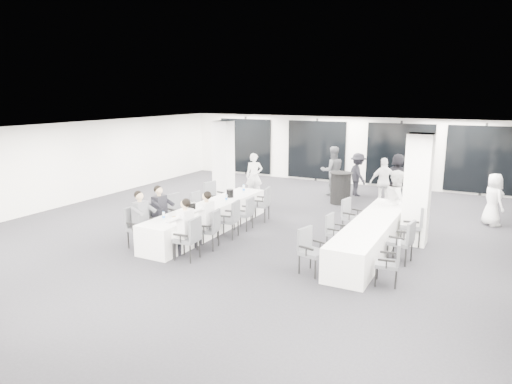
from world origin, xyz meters
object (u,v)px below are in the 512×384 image
at_px(chair_side_right_mid, 404,239).
at_px(standing_guest_g, 219,163).
at_px(chair_main_right_far, 263,202).
at_px(chair_main_left_mid, 177,210).
at_px(ice_bucket_near, 192,207).
at_px(standing_guest_c, 358,172).
at_px(banquet_table_side, 372,236).
at_px(cocktail_table, 341,188).
at_px(chair_main_left_fourth, 199,205).
at_px(ice_bucket_far, 230,193).
at_px(banquet_table_main, 209,218).
at_px(chair_main_right_second, 211,227).
at_px(chair_main_left_far, 214,196).
at_px(standing_guest_h, 397,196).
at_px(chair_main_right_mid, 231,217).
at_px(standing_guest_f, 398,173).
at_px(chair_side_right_far, 414,223).
at_px(standing_guest_e, 494,196).
at_px(chair_side_left_far, 351,214).
at_px(chair_main_left_second, 157,218).
at_px(chair_main_right_near, 190,236).
at_px(standing_guest_b, 333,168).
at_px(chair_side_left_near, 310,248).
at_px(standing_guest_a, 254,173).
at_px(standing_guest_d, 384,179).
at_px(chair_side_right_near, 391,260).
at_px(chair_side_left_mid, 334,230).
at_px(chair_main_right_fourth, 246,211).

xyz_separation_m(chair_side_right_mid, standing_guest_g, (-8.46, 5.72, 0.38)).
height_order(chair_main_right_far, standing_guest_g, standing_guest_g).
relative_size(chair_main_left_mid, ice_bucket_near, 4.14).
relative_size(standing_guest_c, standing_guest_g, 0.96).
relative_size(banquet_table_side, cocktail_table, 4.59).
bearing_deg(chair_main_left_fourth, ice_bucket_far, 114.63).
relative_size(banquet_table_main, chair_main_right_second, 5.14).
bearing_deg(chair_main_left_far, standing_guest_h, 110.58).
distance_m(banquet_table_main, chair_side_right_mid, 5.22).
xyz_separation_m(standing_guest_c, standing_guest_g, (-5.67, -0.65, 0.04)).
xyz_separation_m(banquet_table_side, chair_side_right_mid, (0.84, -0.51, 0.19)).
height_order(chair_main_right_mid, standing_guest_f, standing_guest_f).
distance_m(chair_side_right_far, standing_guest_h, 1.37).
distance_m(banquet_table_main, standing_guest_e, 8.18).
bearing_deg(ice_bucket_near, chair_side_left_far, 33.91).
bearing_deg(chair_main_left_fourth, chair_main_left_second, 2.09).
xyz_separation_m(chair_main_right_near, standing_guest_b, (0.71, 8.10, 0.47)).
bearing_deg(ice_bucket_near, standing_guest_b, 77.48).
height_order(chair_side_left_near, standing_guest_e, standing_guest_e).
bearing_deg(standing_guest_a, chair_main_left_fourth, -119.40).
height_order(standing_guest_g, ice_bucket_far, standing_guest_g).
bearing_deg(standing_guest_d, ice_bucket_near, 28.52).
xyz_separation_m(chair_main_left_mid, chair_main_right_mid, (1.67, 0.12, -0.02)).
height_order(chair_main_left_mid, chair_side_right_far, chair_side_right_far).
height_order(banquet_table_main, banquet_table_side, same).
bearing_deg(standing_guest_e, standing_guest_f, 19.06).
bearing_deg(chair_side_right_near, ice_bucket_far, 56.39).
distance_m(chair_side_left_near, ice_bucket_far, 4.39).
relative_size(banquet_table_side, standing_guest_f, 2.72).
xyz_separation_m(chair_main_right_mid, standing_guest_f, (2.96, 6.97, 0.35)).
bearing_deg(chair_side_right_near, standing_guest_b, 18.18).
height_order(chair_side_left_near, standing_guest_f, standing_guest_f).
bearing_deg(chair_main_right_second, chair_main_right_mid, -12.70).
distance_m(chair_main_left_far, chair_main_right_near, 3.99).
xyz_separation_m(banquet_table_side, chair_main_right_far, (-3.54, 1.16, 0.20)).
bearing_deg(banquet_table_main, standing_guest_c, 69.10).
xyz_separation_m(chair_main_right_far, chair_side_left_mid, (2.71, -1.53, -0.07)).
bearing_deg(chair_main_right_fourth, standing_guest_b, -9.75).
xyz_separation_m(chair_main_left_far, standing_guest_h, (5.40, 0.96, 0.36)).
bearing_deg(chair_main_right_mid, standing_guest_d, -35.95).
xyz_separation_m(chair_side_left_mid, standing_guest_f, (0.24, 6.62, 0.41)).
xyz_separation_m(chair_main_left_far, chair_main_right_mid, (1.68, -1.78, -0.03)).
xyz_separation_m(chair_side_left_mid, standing_guest_a, (-4.35, 4.09, 0.42)).
xyz_separation_m(chair_side_left_far, standing_guest_b, (-2.00, 4.50, 0.48)).
height_order(chair_main_left_fourth, standing_guest_d, standing_guest_d).
height_order(chair_side_left_far, ice_bucket_far, ice_bucket_far).
bearing_deg(chair_main_right_second, standing_guest_e, -60.63).
distance_m(chair_main_left_fourth, chair_main_right_second, 2.54).
xyz_separation_m(chair_main_left_far, chair_main_right_far, (1.68, 0.10, -0.02)).
xyz_separation_m(chair_main_right_mid, ice_bucket_near, (-0.81, -0.60, 0.30)).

